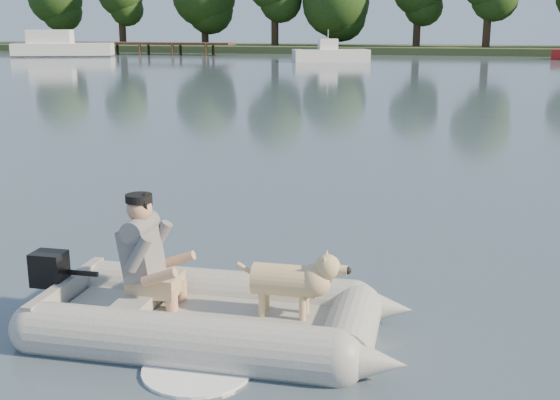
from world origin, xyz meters
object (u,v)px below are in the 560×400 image
(dog, at_px, (284,285))
(man, at_px, (143,248))
(dinghy, at_px, (214,275))
(motorboat, at_px, (331,46))
(dock, at_px, (134,48))
(cabin_cruiser, at_px, (63,43))

(dog, bearing_deg, man, -180.00)
(dinghy, bearing_deg, motorboat, 97.17)
(dock, height_order, motorboat, motorboat)
(dinghy, xyz_separation_m, cabin_cruiser, (-29.40, 46.53, 0.52))
(cabin_cruiser, height_order, motorboat, cabin_cruiser)
(dog, distance_m, cabin_cruiser, 55.31)
(dock, height_order, cabin_cruiser, cabin_cruiser)
(cabin_cruiser, bearing_deg, man, -78.27)
(dock, xyz_separation_m, dinghy, (25.83, -51.93, 0.03))
(man, bearing_deg, motorboat, 96.35)
(dock, height_order, dog, dock)
(dinghy, distance_m, dog, 0.61)
(man, xyz_separation_m, motorboat, (-6.39, 44.31, 0.33))
(dock, distance_m, dinghy, 58.00)
(man, distance_m, dog, 1.28)
(cabin_cruiser, bearing_deg, dock, 36.52)
(dinghy, distance_m, motorboat, 44.90)
(dock, xyz_separation_m, cabin_cruiser, (-3.57, -5.40, 0.55))
(dog, bearing_deg, motorboat, 97.94)
(dinghy, relative_size, motorboat, 0.76)
(dinghy, bearing_deg, dog, 4.57)
(motorboat, bearing_deg, dinghy, -101.94)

